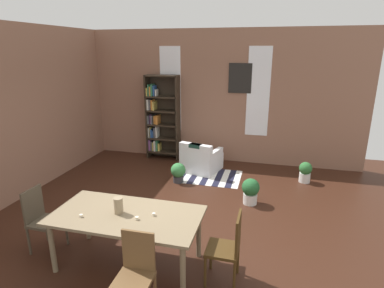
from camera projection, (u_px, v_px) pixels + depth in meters
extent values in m
plane|color=#371D13|center=(172.00, 226.00, 5.30)|extent=(8.98, 8.98, 0.00)
cube|color=#90634E|center=(213.00, 97.00, 8.07)|extent=(7.44, 0.12, 3.34)
cube|color=white|center=(171.00, 89.00, 8.23)|extent=(0.55, 0.02, 2.17)
cube|color=white|center=(258.00, 92.00, 7.69)|extent=(0.55, 0.02, 2.17)
cube|color=#7C6A4E|center=(127.00, 215.00, 4.15)|extent=(1.97, 1.00, 0.04)
cylinder|color=#7C6A4E|center=(52.00, 248.00, 4.11)|extent=(0.07, 0.07, 0.72)
cylinder|color=#7C6A4E|center=(183.00, 271.00, 3.68)|extent=(0.07, 0.07, 0.72)
cylinder|color=#7C6A4E|center=(87.00, 217.00, 4.85)|extent=(0.07, 0.07, 0.72)
cylinder|color=#7C6A4E|center=(199.00, 234.00, 4.42)|extent=(0.07, 0.07, 0.72)
cylinder|color=#998466|center=(118.00, 206.00, 4.14)|extent=(0.12, 0.12, 0.22)
cylinder|color=silver|center=(154.00, 214.00, 4.11)|extent=(0.04, 0.04, 0.04)
cylinder|color=silver|center=(137.00, 218.00, 4.01)|extent=(0.04, 0.04, 0.04)
cylinder|color=silver|center=(81.00, 216.00, 4.07)|extent=(0.04, 0.04, 0.04)
cube|color=#412C12|center=(222.00, 249.00, 3.93)|extent=(0.40, 0.40, 0.04)
cube|color=#412C12|center=(238.00, 234.00, 3.81)|extent=(0.03, 0.38, 0.50)
cylinder|color=#412C12|center=(211.00, 255.00, 4.21)|extent=(0.04, 0.04, 0.43)
cylinder|color=#412C12|center=(205.00, 272.00, 3.87)|extent=(0.04, 0.04, 0.43)
cylinder|color=#412C12|center=(238.00, 259.00, 4.12)|extent=(0.04, 0.04, 0.43)
cylinder|color=#412C12|center=(234.00, 277.00, 3.79)|extent=(0.04, 0.04, 0.43)
cube|color=#4A4030|center=(46.00, 222.00, 4.55)|extent=(0.41, 0.41, 0.04)
cube|color=#4A4030|center=(33.00, 205.00, 4.52)|extent=(0.04, 0.38, 0.50)
cylinder|color=#4A4030|center=(50.00, 245.00, 4.40)|extent=(0.04, 0.04, 0.43)
cylinder|color=#4A4030|center=(67.00, 232.00, 4.74)|extent=(0.04, 0.04, 0.43)
cylinder|color=#4A4030|center=(29.00, 241.00, 4.50)|extent=(0.04, 0.04, 0.43)
cylinder|color=#4A4030|center=(46.00, 228.00, 4.83)|extent=(0.04, 0.04, 0.43)
cube|color=brown|center=(133.00, 281.00, 3.39)|extent=(0.41, 0.41, 0.04)
cube|color=brown|center=(139.00, 251.00, 3.49)|extent=(0.38, 0.04, 0.50)
cylinder|color=brown|center=(126.00, 285.00, 3.67)|extent=(0.04, 0.04, 0.43)
cube|color=#2D2319|center=(148.00, 117.00, 8.39)|extent=(0.04, 0.33, 2.22)
cube|color=#2D2319|center=(178.00, 119.00, 8.19)|extent=(0.04, 0.33, 2.22)
cube|color=#2D2319|center=(165.00, 117.00, 8.44)|extent=(0.87, 0.01, 2.22)
cube|color=#2D2319|center=(164.00, 151.00, 8.56)|extent=(0.83, 0.33, 0.04)
cube|color=#8C4C8C|center=(151.00, 144.00, 8.60)|extent=(0.05, 0.21, 0.29)
cube|color=#4C4C51|center=(153.00, 145.00, 8.59)|extent=(0.05, 0.20, 0.25)
cube|color=gold|center=(154.00, 146.00, 8.59)|extent=(0.03, 0.22, 0.22)
cube|color=white|center=(156.00, 145.00, 8.56)|extent=(0.04, 0.26, 0.29)
cube|color=#33724C|center=(158.00, 145.00, 8.55)|extent=(0.04, 0.21, 0.29)
cube|color=gold|center=(160.00, 147.00, 8.55)|extent=(0.05, 0.18, 0.20)
cube|color=#2D2319|center=(163.00, 138.00, 8.45)|extent=(0.83, 0.33, 0.04)
cube|color=white|center=(150.00, 132.00, 8.50)|extent=(0.03, 0.21, 0.26)
cube|color=gold|center=(151.00, 132.00, 8.49)|extent=(0.03, 0.17, 0.28)
cube|color=#284C8C|center=(153.00, 133.00, 8.49)|extent=(0.04, 0.28, 0.22)
cube|color=#284C8C|center=(154.00, 134.00, 8.48)|extent=(0.03, 0.24, 0.18)
cube|color=#4C4C51|center=(156.00, 132.00, 8.46)|extent=(0.04, 0.24, 0.28)
cube|color=white|center=(157.00, 132.00, 8.44)|extent=(0.03, 0.23, 0.31)
cube|color=#2D2319|center=(163.00, 125.00, 8.34)|extent=(0.83, 0.33, 0.04)
cube|color=#4C4C51|center=(150.00, 119.00, 8.40)|extent=(0.05, 0.28, 0.22)
cube|color=#8C4C8C|center=(151.00, 119.00, 8.38)|extent=(0.03, 0.17, 0.23)
cube|color=#4C4C51|center=(153.00, 119.00, 8.37)|extent=(0.04, 0.28, 0.23)
cube|color=orange|center=(155.00, 120.00, 8.36)|extent=(0.03, 0.17, 0.21)
cube|color=orange|center=(157.00, 119.00, 8.35)|extent=(0.04, 0.21, 0.23)
cube|color=orange|center=(159.00, 119.00, 8.33)|extent=(0.03, 0.28, 0.24)
cube|color=#2D2319|center=(163.00, 111.00, 8.24)|extent=(0.83, 0.33, 0.04)
cube|color=white|center=(149.00, 104.00, 8.28)|extent=(0.05, 0.24, 0.28)
cube|color=#4C4C51|center=(151.00, 104.00, 8.27)|extent=(0.04, 0.22, 0.28)
cube|color=orange|center=(153.00, 105.00, 8.26)|extent=(0.04, 0.21, 0.26)
cube|color=gold|center=(155.00, 106.00, 8.25)|extent=(0.04, 0.26, 0.22)
cube|color=#2D2319|center=(162.00, 97.00, 8.13)|extent=(0.83, 0.33, 0.04)
cube|color=gold|center=(148.00, 92.00, 8.19)|extent=(0.04, 0.27, 0.20)
cube|color=#33724C|center=(150.00, 90.00, 8.16)|extent=(0.03, 0.27, 0.30)
cube|color=orange|center=(151.00, 91.00, 8.16)|extent=(0.05, 0.24, 0.24)
cube|color=#33724C|center=(153.00, 90.00, 8.14)|extent=(0.04, 0.28, 0.30)
cube|color=#284C8C|center=(155.00, 91.00, 8.13)|extent=(0.04, 0.20, 0.27)
cube|color=white|center=(157.00, 93.00, 8.14)|extent=(0.04, 0.17, 0.17)
cube|color=#2D2319|center=(162.00, 76.00, 7.98)|extent=(0.83, 0.33, 0.04)
cube|color=white|center=(202.00, 162.00, 7.67)|extent=(0.97, 0.97, 0.40)
cube|color=white|center=(196.00, 151.00, 7.30)|extent=(0.81, 0.35, 0.35)
cube|color=white|center=(215.00, 154.00, 7.44)|extent=(0.30, 0.73, 0.15)
cube|color=white|center=(190.00, 150.00, 7.75)|extent=(0.30, 0.73, 0.15)
cube|color=#19382D|center=(196.00, 146.00, 7.26)|extent=(0.31, 0.23, 0.08)
cylinder|color=silver|center=(250.00, 198.00, 6.03)|extent=(0.26, 0.26, 0.20)
sphere|color=#235B2D|center=(251.00, 187.00, 5.97)|extent=(0.34, 0.34, 0.34)
cylinder|color=silver|center=(305.00, 177.00, 7.01)|extent=(0.24, 0.24, 0.21)
sphere|color=#2D6B33|center=(306.00, 168.00, 6.95)|extent=(0.28, 0.28, 0.28)
cylinder|color=#333338|center=(178.00, 179.00, 7.02)|extent=(0.23, 0.23, 0.15)
sphere|color=#387F42|center=(178.00, 170.00, 6.96)|extent=(0.33, 0.33, 0.33)
cube|color=#1E1E33|center=(183.00, 174.00, 7.49)|extent=(0.14, 1.06, 0.01)
cube|color=white|center=(189.00, 174.00, 7.46)|extent=(0.14, 1.06, 0.01)
cube|color=#1E1E33|center=(195.00, 175.00, 7.42)|extent=(0.14, 1.06, 0.01)
cube|color=white|center=(201.00, 175.00, 7.39)|extent=(0.14, 1.06, 0.01)
cube|color=#1E1E33|center=(207.00, 176.00, 7.35)|extent=(0.14, 1.06, 0.01)
cube|color=white|center=(213.00, 177.00, 7.32)|extent=(0.14, 1.06, 0.01)
cube|color=#1E1E33|center=(219.00, 177.00, 7.29)|extent=(0.14, 1.06, 0.01)
cube|color=white|center=(225.00, 178.00, 7.25)|extent=(0.14, 1.06, 0.01)
cube|color=#1E1E33|center=(231.00, 178.00, 7.22)|extent=(0.14, 1.06, 0.01)
cube|color=white|center=(237.00, 179.00, 7.18)|extent=(0.14, 1.06, 0.01)
cube|color=black|center=(240.00, 78.00, 7.70)|extent=(0.56, 0.03, 0.72)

